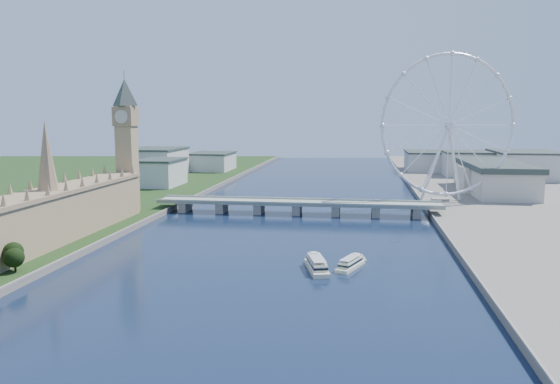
# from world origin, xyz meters

# --- Properties ---
(parliament_range) EXTENTS (24.00, 200.00, 70.00)m
(parliament_range) POSITION_xyz_m (-128.00, 170.00, 18.48)
(parliament_range) COLOR tan
(parliament_range) RESTS_ON ground
(big_ben) EXTENTS (20.02, 20.02, 110.00)m
(big_ben) POSITION_xyz_m (-128.00, 278.00, 66.57)
(big_ben) COLOR tan
(big_ben) RESTS_ON ground
(westminster_bridge) EXTENTS (220.00, 22.00, 9.50)m
(westminster_bridge) POSITION_xyz_m (0.00, 300.00, 6.63)
(westminster_bridge) COLOR gray
(westminster_bridge) RESTS_ON ground
(london_eye) EXTENTS (113.60, 39.12, 124.30)m
(london_eye) POSITION_xyz_m (119.98, 355.08, 67.52)
(london_eye) COLOR silver
(london_eye) RESTS_ON ground
(county_hall) EXTENTS (54.00, 144.00, 35.00)m
(county_hall) POSITION_xyz_m (175.00, 430.00, 0.00)
(county_hall) COLOR beige
(county_hall) RESTS_ON ground
(city_skyline) EXTENTS (505.00, 280.00, 32.00)m
(city_skyline) POSITION_xyz_m (39.22, 560.08, 16.96)
(city_skyline) COLOR beige
(city_skyline) RESTS_ON ground
(tour_boat_near) EXTENTS (16.07, 33.04, 7.09)m
(tour_boat_near) POSITION_xyz_m (27.51, 144.72, 0.00)
(tour_boat_near) COLOR beige
(tour_boat_near) RESTS_ON ground
(tour_boat_far) EXTENTS (16.42, 27.83, 5.98)m
(tour_boat_far) POSITION_xyz_m (43.79, 151.53, 0.00)
(tour_boat_far) COLOR beige
(tour_boat_far) RESTS_ON ground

